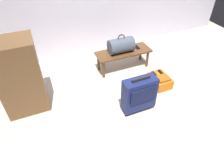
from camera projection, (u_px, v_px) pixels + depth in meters
ground_plane at (134, 92)px, 3.24m from camera, size 6.60×6.60×0.00m
bench at (123, 54)px, 3.60m from camera, size 1.00×0.36×0.36m
duffel_bag_slate at (121, 45)px, 3.47m from camera, size 0.44×0.26×0.34m
cell_phone at (137, 47)px, 3.67m from camera, size 0.07×0.14×0.01m
suitcase_upright_navy at (139, 94)px, 2.78m from camera, size 0.48×0.21×0.59m
backpack_orange at (160, 80)px, 3.34m from camera, size 0.28×0.38×0.21m
side_cabinet at (20, 77)px, 2.68m from camera, size 0.56×0.44×1.10m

